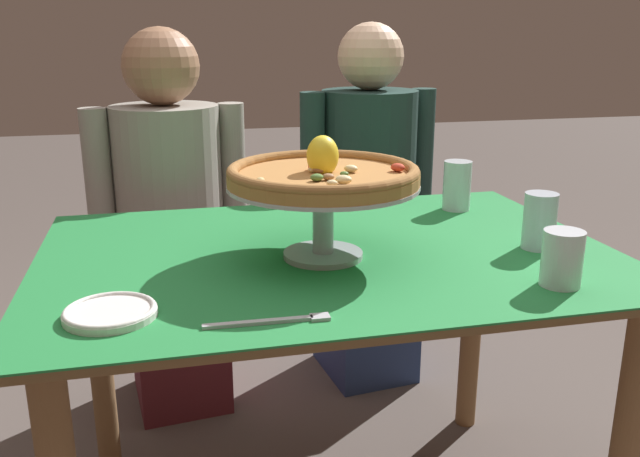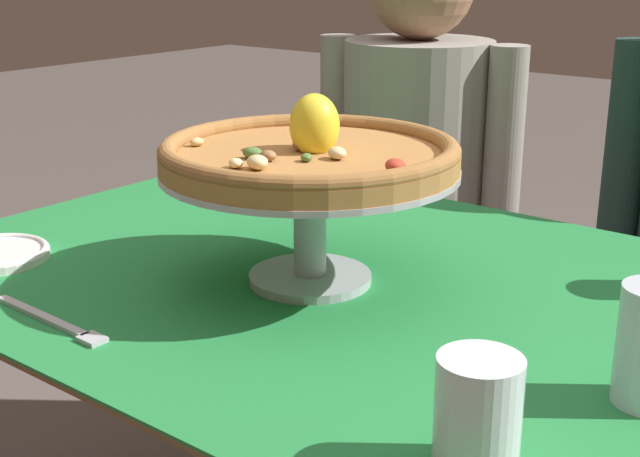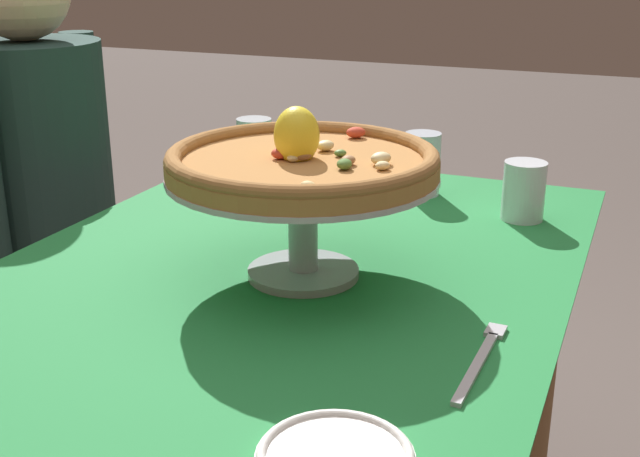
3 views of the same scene
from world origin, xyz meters
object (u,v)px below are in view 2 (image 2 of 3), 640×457
water_glass_front_right (477,422)px  dinner_fork (54,322)px  pizza_stand (310,199)px  diner_left (413,218)px  pizza (310,153)px

water_glass_front_right → dinner_fork: bearing=-175.5°
water_glass_front_right → pizza_stand: bearing=146.7°
water_glass_front_right → diner_left: bearing=124.7°
pizza_stand → pizza: bearing=-11.4°
pizza_stand → diner_left: 0.85m
pizza → dinner_fork: bearing=-117.1°
pizza → dinner_fork: size_ratio=1.87×
diner_left → pizza_stand: bearing=-67.9°
pizza_stand → pizza: 0.06m
pizza → diner_left: 0.87m
pizza_stand → diner_left: size_ratio=0.33×
pizza → diner_left: diner_left is taller
pizza_stand → pizza: pizza is taller
pizza_stand → dinner_fork: pizza_stand is taller
water_glass_front_right → pizza: bearing=146.7°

